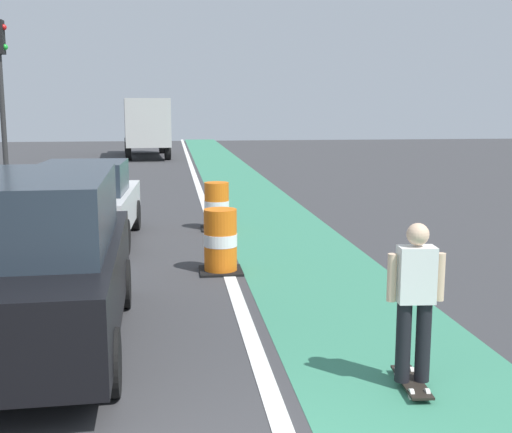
% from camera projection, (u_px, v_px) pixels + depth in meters
% --- Properties ---
extents(bike_lane_strip, '(2.50, 80.00, 0.01)m').
position_uv_depth(bike_lane_strip, '(268.00, 217.00, 16.51)').
color(bike_lane_strip, '#387F60').
rests_on(bike_lane_strip, ground).
extents(lane_divider_stripe, '(0.20, 80.00, 0.01)m').
position_uv_depth(lane_divider_stripe, '(209.00, 218.00, 16.32)').
color(lane_divider_stripe, silver).
rests_on(lane_divider_stripe, ground).
extents(skateboarder_on_lane, '(0.57, 0.81, 1.69)m').
position_uv_depth(skateboarder_on_lane, '(415.00, 301.00, 6.33)').
color(skateboarder_on_lane, black).
rests_on(skateboarder_on_lane, ground).
extents(parked_suv_nearest, '(2.01, 4.65, 2.04)m').
position_uv_depth(parked_suv_nearest, '(39.00, 262.00, 7.39)').
color(parked_suv_nearest, black).
rests_on(parked_suv_nearest, ground).
extents(parked_sedan_second, '(2.02, 4.16, 1.70)m').
position_uv_depth(parked_sedan_second, '(87.00, 203.00, 13.31)').
color(parked_sedan_second, silver).
rests_on(parked_sedan_second, ground).
extents(traffic_barrel_front, '(0.73, 0.73, 1.09)m').
position_uv_depth(traffic_barrel_front, '(221.00, 242.00, 10.95)').
color(traffic_barrel_front, orange).
rests_on(traffic_barrel_front, ground).
extents(traffic_barrel_mid, '(0.73, 0.73, 1.09)m').
position_uv_depth(traffic_barrel_mid, '(217.00, 207.00, 14.78)').
color(traffic_barrel_mid, orange).
rests_on(traffic_barrel_mid, ground).
extents(delivery_truck_down_block, '(2.84, 7.75, 3.23)m').
position_uv_depth(delivery_truck_down_block, '(146.00, 124.00, 36.00)').
color(delivery_truck_down_block, beige).
rests_on(delivery_truck_down_block, ground).
extents(traffic_light_corner, '(0.41, 0.32, 5.10)m').
position_uv_depth(traffic_light_corner, '(1.00, 81.00, 17.56)').
color(traffic_light_corner, '#2D2D2D').
rests_on(traffic_light_corner, ground).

